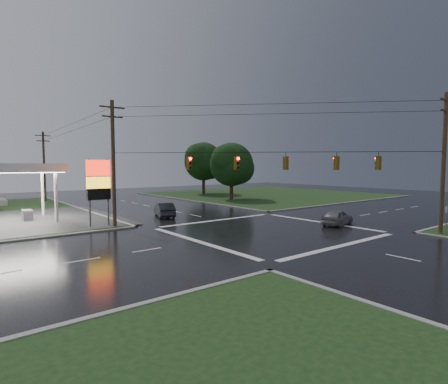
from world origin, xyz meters
TOP-DOWN VIEW (x-y plane):
  - ground at (0.00, 0.00)m, footprint 120.00×120.00m
  - grass_ne at (26.00, 26.00)m, footprint 36.00×36.00m
  - pylon_sign at (-10.50, 10.50)m, footprint 2.00×0.35m
  - utility_pole_nw at (-9.50, 9.50)m, footprint 2.20×0.32m
  - utility_pole_se at (9.50, -9.50)m, footprint 2.20×0.32m
  - utility_pole_n at (-9.50, 38.00)m, footprint 2.20×0.32m
  - traffic_signals at (0.02, -0.02)m, footprint 26.87×26.87m
  - tree_ne_near at (14.14, 21.99)m, footprint 7.99×6.80m
  - tree_ne_far at (17.15, 33.99)m, footprint 8.46×7.20m
  - car_north at (-3.04, 12.39)m, footprint 2.92×4.83m
  - car_crossing at (6.92, -1.91)m, footprint 4.32×2.37m

SIDE VIEW (x-z plane):
  - ground at x=0.00m, z-range 0.00..0.00m
  - grass_ne at x=26.00m, z-range 0.00..0.08m
  - car_crossing at x=6.92m, z-range 0.00..1.39m
  - car_north at x=-3.04m, z-range 0.00..1.50m
  - pylon_sign at x=-10.50m, z-range 1.01..7.01m
  - utility_pole_n at x=-9.50m, z-range 0.22..10.72m
  - tree_ne_near at x=14.14m, z-range 1.07..10.05m
  - utility_pole_nw at x=-9.50m, z-range 0.22..11.22m
  - utility_pole_se at x=9.50m, z-range 0.22..11.22m
  - tree_ne_far at x=17.15m, z-range 1.28..11.08m
  - traffic_signals at x=0.02m, z-range 5.75..7.22m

